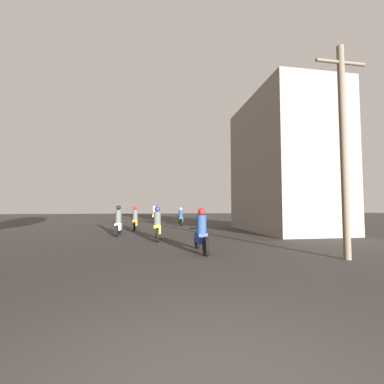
{
  "coord_description": "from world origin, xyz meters",
  "views": [
    {
      "loc": [
        -0.44,
        -1.74,
        1.48
      ],
      "look_at": [
        2.54,
        16.01,
        2.56
      ],
      "focal_mm": 24.0,
      "sensor_mm": 36.0,
      "label": 1
    }
  ],
  "objects_px": {
    "motorcycle_silver": "(154,216)",
    "building_right_near": "(283,165)",
    "motorcycle_white": "(118,223)",
    "motorcycle_green": "(181,218)",
    "utility_pole_near": "(344,145)",
    "motorcycle_yellow": "(157,226)",
    "motorcycle_orange": "(135,220)",
    "motorcycle_blue": "(201,234)"
  },
  "relations": [
    {
      "from": "motorcycle_white",
      "to": "motorcycle_silver",
      "type": "distance_m",
      "value": 11.68
    },
    {
      "from": "motorcycle_white",
      "to": "building_right_near",
      "type": "relative_size",
      "value": 0.24
    },
    {
      "from": "motorcycle_white",
      "to": "motorcycle_silver",
      "type": "xyz_separation_m",
      "value": [
        2.08,
        11.5,
        0.03
      ]
    },
    {
      "from": "motorcycle_white",
      "to": "motorcycle_green",
      "type": "bearing_deg",
      "value": 63.69
    },
    {
      "from": "motorcycle_blue",
      "to": "building_right_near",
      "type": "xyz_separation_m",
      "value": [
        6.57,
        6.4,
        3.54
      ]
    },
    {
      "from": "motorcycle_white",
      "to": "motorcycle_green",
      "type": "distance_m",
      "value": 8.13
    },
    {
      "from": "motorcycle_yellow",
      "to": "utility_pole_near",
      "type": "xyz_separation_m",
      "value": [
        5.2,
        -5.31,
        2.68
      ]
    },
    {
      "from": "motorcycle_green",
      "to": "utility_pole_near",
      "type": "distance_m",
      "value": 15.09
    },
    {
      "from": "motorcycle_blue",
      "to": "motorcycle_green",
      "type": "height_order",
      "value": "same"
    },
    {
      "from": "motorcycle_yellow",
      "to": "motorcycle_white",
      "type": "distance_m",
      "value": 2.99
    },
    {
      "from": "motorcycle_yellow",
      "to": "motorcycle_silver",
      "type": "xyz_separation_m",
      "value": [
        0.12,
        13.76,
        0.04
      ]
    },
    {
      "from": "motorcycle_white",
      "to": "building_right_near",
      "type": "xyz_separation_m",
      "value": [
        9.88,
        0.74,
        3.5
      ]
    },
    {
      "from": "motorcycle_white",
      "to": "motorcycle_yellow",
      "type": "bearing_deg",
      "value": -44.48
    },
    {
      "from": "utility_pole_near",
      "to": "motorcycle_green",
      "type": "bearing_deg",
      "value": 101.56
    },
    {
      "from": "motorcycle_green",
      "to": "utility_pole_near",
      "type": "xyz_separation_m",
      "value": [
        2.98,
        -14.55,
        2.71
      ]
    },
    {
      "from": "motorcycle_silver",
      "to": "utility_pole_near",
      "type": "distance_m",
      "value": 19.9
    },
    {
      "from": "motorcycle_yellow",
      "to": "motorcycle_orange",
      "type": "bearing_deg",
      "value": 97.4
    },
    {
      "from": "motorcycle_silver",
      "to": "motorcycle_white",
      "type": "bearing_deg",
      "value": -90.86
    },
    {
      "from": "motorcycle_green",
      "to": "motorcycle_silver",
      "type": "xyz_separation_m",
      "value": [
        -2.1,
        4.52,
        0.07
      ]
    },
    {
      "from": "motorcycle_green",
      "to": "utility_pole_near",
      "type": "relative_size",
      "value": 0.31
    },
    {
      "from": "building_right_near",
      "to": "utility_pole_near",
      "type": "bearing_deg",
      "value": -108.16
    },
    {
      "from": "motorcycle_yellow",
      "to": "motorcycle_orange",
      "type": "distance_m",
      "value": 5.53
    },
    {
      "from": "motorcycle_white",
      "to": "utility_pole_near",
      "type": "height_order",
      "value": "utility_pole_near"
    },
    {
      "from": "motorcycle_orange",
      "to": "building_right_near",
      "type": "xyz_separation_m",
      "value": [
        9.18,
        -2.38,
        3.51
      ]
    },
    {
      "from": "motorcycle_yellow",
      "to": "motorcycle_green",
      "type": "xyz_separation_m",
      "value": [
        2.22,
        9.24,
        -0.03
      ]
    },
    {
      "from": "motorcycle_blue",
      "to": "building_right_near",
      "type": "distance_m",
      "value": 9.83
    },
    {
      "from": "motorcycle_orange",
      "to": "motorcycle_white",
      "type": "bearing_deg",
      "value": -107.78
    },
    {
      "from": "building_right_near",
      "to": "utility_pole_near",
      "type": "distance_m",
      "value": 8.78
    },
    {
      "from": "motorcycle_white",
      "to": "utility_pole_near",
      "type": "bearing_deg",
      "value": -41.99
    },
    {
      "from": "motorcycle_blue",
      "to": "motorcycle_green",
      "type": "relative_size",
      "value": 1.05
    },
    {
      "from": "building_right_near",
      "to": "motorcycle_blue",
      "type": "bearing_deg",
      "value": -135.75
    },
    {
      "from": "building_right_near",
      "to": "utility_pole_near",
      "type": "height_order",
      "value": "building_right_near"
    },
    {
      "from": "motorcycle_orange",
      "to": "motorcycle_yellow",
      "type": "bearing_deg",
      "value": -81.95
    },
    {
      "from": "motorcycle_green",
      "to": "motorcycle_yellow",
      "type": "bearing_deg",
      "value": -112.16
    },
    {
      "from": "motorcycle_orange",
      "to": "motorcycle_silver",
      "type": "distance_m",
      "value": 8.49
    },
    {
      "from": "motorcycle_green",
      "to": "building_right_near",
      "type": "height_order",
      "value": "building_right_near"
    },
    {
      "from": "motorcycle_blue",
      "to": "motorcycle_yellow",
      "type": "relative_size",
      "value": 1.03
    },
    {
      "from": "motorcycle_yellow",
      "to": "motorcycle_silver",
      "type": "height_order",
      "value": "motorcycle_silver"
    },
    {
      "from": "motorcycle_white",
      "to": "building_right_near",
      "type": "bearing_deg",
      "value": 8.9
    },
    {
      "from": "motorcycle_green",
      "to": "building_right_near",
      "type": "relative_size",
      "value": 0.24
    },
    {
      "from": "motorcycle_silver",
      "to": "building_right_near",
      "type": "distance_m",
      "value": 13.73
    },
    {
      "from": "motorcycle_silver",
      "to": "motorcycle_yellow",
      "type": "bearing_deg",
      "value": -81.11
    }
  ]
}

